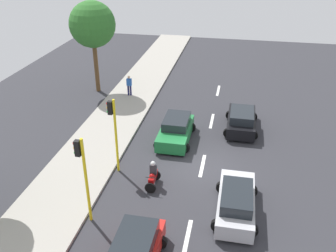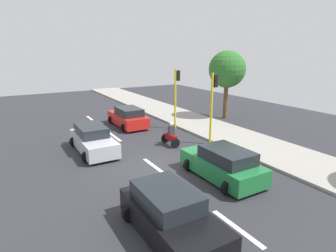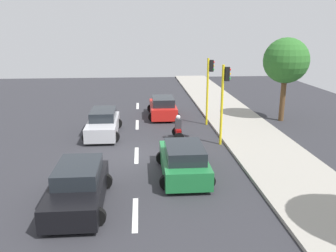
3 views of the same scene
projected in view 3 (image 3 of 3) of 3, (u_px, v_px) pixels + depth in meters
The scene contains 14 objects.
ground_plane at pixel (137, 156), 18.18m from camera, with size 40.00×60.00×0.10m, color #2D2D33.
sidewalk at pixel (267, 150), 18.68m from camera, with size 4.00×60.00×0.15m, color #9E998E.
lane_stripe_north at pixel (135, 214), 12.41m from camera, with size 0.20×2.40×0.01m, color white.
lane_stripe_mid at pixel (137, 155), 18.17m from camera, with size 0.20×2.40×0.01m, color white.
lane_stripe_south at pixel (137, 125), 23.93m from camera, with size 0.20×2.40×0.01m, color white.
lane_stripe_far_south at pixel (138, 106), 29.68m from camera, with size 0.20×2.40×0.01m, color white.
car_black at pixel (78, 187), 12.90m from camera, with size 2.29×4.26×1.52m.
car_silver at pixel (103, 124), 21.53m from camera, with size 2.17×4.46×1.52m.
car_red at pixel (163, 107), 25.91m from camera, with size 2.26×4.25×1.52m.
car_green at pixel (184, 161), 15.47m from camera, with size 2.32×4.23×1.52m.
motorcycle at pixel (178, 129), 20.55m from camera, with size 0.60×1.30×1.53m.
traffic_light_corner at pixel (209, 82), 23.21m from camera, with size 0.49×0.24×4.50m.
traffic_light_midblock at pixel (224, 94), 19.12m from camera, with size 0.49×0.24×4.50m.
street_tree_center at pixel (286, 61), 23.89m from camera, with size 3.11×3.11×5.80m.
Camera 3 is at (0.29, -17.15, 6.39)m, focal length 37.32 mm.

